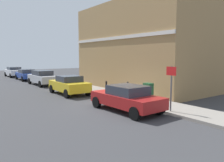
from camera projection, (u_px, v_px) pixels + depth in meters
The scene contains 12 objects.
ground at pixel (112, 105), 13.33m from camera, with size 80.00×80.00×0.00m, color #38383A.
sidewalk at pixel (91, 89), 19.34m from camera, with size 2.30×30.00×0.15m, color gray.
corner_building at pixel (142, 47), 19.95m from camera, with size 6.34×12.32×7.48m.
car_red at pixel (127, 98), 11.85m from camera, with size 2.03×4.30×1.39m.
car_yellow at pixel (69, 85), 17.11m from camera, with size 1.95×4.02×1.45m.
car_silver at pixel (42, 77), 22.65m from camera, with size 1.87×4.48×1.50m.
car_blue at pixel (26, 74), 27.35m from camera, with size 1.87×4.18×1.36m.
car_white at pixel (14, 72), 31.80m from camera, with size 1.94×4.22×1.42m.
utility_cabinet at pixel (148, 93), 13.63m from camera, with size 0.46×0.61×1.15m.
bollard_near_cabinet at pixel (128, 89), 15.35m from camera, with size 0.14×0.14×1.04m.
bollard_far_kerb at pixel (106, 88), 15.77m from camera, with size 0.14×0.14×1.04m.
street_sign at pixel (171, 82), 11.09m from camera, with size 0.08×0.60×2.30m.
Camera 1 is at (-7.74, -10.55, 2.93)m, focal length 35.48 mm.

